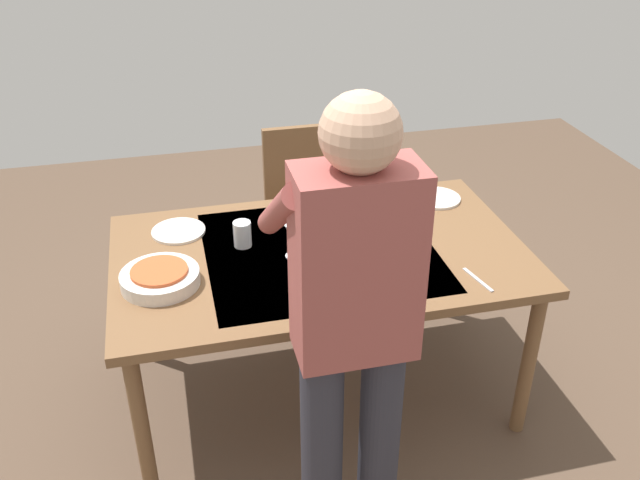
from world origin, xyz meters
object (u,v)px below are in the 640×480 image
Objects in this scene: water_cup_near_left at (242,234)px; side_bowl_salad at (320,267)px; wine_bottle at (382,250)px; water_cup_far_left at (400,232)px; wine_glass_right at (293,234)px; dining_table at (320,264)px; dinner_plate_far at (178,231)px; person_server at (353,323)px; chair_near at (304,201)px; water_cup_near_right at (360,248)px; wine_glass_left at (366,185)px; dinner_plate_near at (436,198)px; serving_bowl_pasta at (160,277)px.

side_bowl_salad is (-0.26, 0.29, -0.02)m from water_cup_near_left.
wine_bottle reaches higher than water_cup_far_left.
wine_glass_right is 1.39× the size of water_cup_far_left.
dining_table is 0.63m from dinner_plate_far.
chair_near is at bearing -97.23° from person_server.
wine_glass_left is at bearing -109.42° from water_cup_near_right.
dining_table is 16.90× the size of water_cup_near_right.
wine_bottle reaches higher than chair_near.
dinner_plate_near is 1.00× the size of dinner_plate_far.
chair_near is 0.80m from dinner_plate_near.
water_cup_far_left reaches higher than dining_table.
person_server is 15.58× the size of water_cup_far_left.
chair_near reaches higher than water_cup_far_left.
dining_table is at bearing -169.89° from wine_glass_right.
wine_glass_left is 0.47m from water_cup_near_right.
chair_near is at bearing -86.82° from wine_bottle.
water_cup_near_right is at bearing 153.97° from water_cup_near_left.
wine_glass_left is 0.66× the size of dinner_plate_near.
serving_bowl_pasta is (0.99, 0.08, -0.02)m from water_cup_far_left.
person_server is 0.89m from serving_bowl_pasta.
wine_bottle is at bearing 171.34° from serving_bowl_pasta.
side_bowl_salad is at bearing 22.29° from water_cup_far_left.
water_cup_near_right is 0.20m from side_bowl_salad.
dinner_plate_near is (-0.34, 0.01, -0.10)m from wine_glass_left.
dining_table is at bearing -96.19° from person_server.
dinner_plate_near is (-0.68, -0.50, -0.03)m from side_bowl_salad.
wine_bottle is 0.92m from dinner_plate_far.
dinner_plate_near is at bearing 177.56° from wine_glass_left.
wine_glass_left is at bearing -123.32° from side_bowl_salad.
water_cup_near_right is (-0.23, -0.67, -0.16)m from person_server.
water_cup_near_right is at bearing -158.42° from side_bowl_salad.
chair_near reaches higher than serving_bowl_pasta.
wine_bottle is at bearing 145.55° from wine_glass_right.
chair_near is 0.97m from water_cup_far_left.
serving_bowl_pasta is (0.95, 0.45, -0.07)m from wine_glass_left.
dining_table is 0.49m from wine_glass_left.
side_bowl_salad reaches higher than dinner_plate_near.
serving_bowl_pasta is 1.30× the size of dinner_plate_far.
wine_bottle reaches higher than wine_glass_right.
dinner_plate_near is (-0.45, -0.56, -0.10)m from wine_bottle.
wine_glass_right is 0.50× the size of serving_bowl_pasta.
wine_glass_left is at bearing -100.87° from wine_bottle.
serving_bowl_pasta reaches higher than dining_table.
chair_near is 0.94m from dinner_plate_far.
wine_glass_left is (-0.30, -0.34, 0.17)m from dining_table.
wine_bottle is 1.29× the size of dinner_plate_far.
person_server reaches higher than wine_glass_right.
wine_glass_right is at bearing -34.45° from wine_bottle.
chair_near is 8.40× the size of water_cup_far_left.
dining_table is 5.72× the size of wine_bottle.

